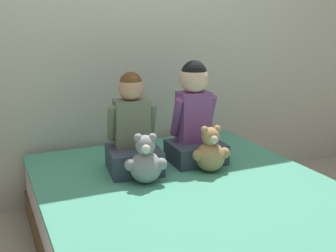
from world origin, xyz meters
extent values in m
cube|color=beige|center=(0.00, 1.05, 1.25)|extent=(8.00, 0.06, 2.50)
cube|color=brown|center=(0.00, 0.00, 0.08)|extent=(1.66, 1.95, 0.17)
cube|color=silver|center=(0.00, 0.00, 0.28)|extent=(1.63, 1.91, 0.24)
cube|color=#4CA384|center=(0.00, 0.00, 0.42)|extent=(1.64, 1.93, 0.03)
cube|color=#384251|center=(-0.21, 0.37, 0.51)|extent=(0.35, 0.36, 0.15)
cube|color=slate|center=(-0.20, 0.41, 0.73)|extent=(0.23, 0.18, 0.30)
sphere|color=tan|center=(-0.20, 0.41, 0.95)|extent=(0.16, 0.16, 0.16)
sphere|color=brown|center=(-0.20, 0.41, 0.98)|extent=(0.14, 0.14, 0.14)
cylinder|color=slate|center=(-0.32, 0.43, 0.74)|extent=(0.07, 0.14, 0.24)
cylinder|color=slate|center=(-0.08, 0.40, 0.74)|extent=(0.07, 0.14, 0.24)
cube|color=#384251|center=(0.22, 0.37, 0.50)|extent=(0.35, 0.31, 0.13)
cube|color=#7F4789|center=(0.23, 0.41, 0.73)|extent=(0.21, 0.16, 0.33)
sphere|color=beige|center=(0.23, 0.41, 0.98)|extent=(0.19, 0.19, 0.19)
sphere|color=black|center=(0.23, 0.41, 1.02)|extent=(0.17, 0.17, 0.17)
cylinder|color=#7F4789|center=(0.11, 0.42, 0.74)|extent=(0.06, 0.14, 0.27)
cylinder|color=#7F4789|center=(0.34, 0.41, 0.74)|extent=(0.06, 0.14, 0.27)
sphere|color=#939399|center=(-0.21, 0.16, 0.53)|extent=(0.19, 0.19, 0.19)
sphere|color=#939399|center=(-0.21, 0.16, 0.66)|extent=(0.12, 0.12, 0.12)
sphere|color=white|center=(-0.22, 0.12, 0.65)|extent=(0.05, 0.05, 0.05)
sphere|color=#939399|center=(-0.25, 0.18, 0.71)|extent=(0.05, 0.05, 0.05)
sphere|color=#939399|center=(-0.17, 0.15, 0.71)|extent=(0.05, 0.05, 0.05)
sphere|color=#939399|center=(-0.30, 0.17, 0.55)|extent=(0.07, 0.07, 0.07)
sphere|color=#939399|center=(-0.13, 0.12, 0.55)|extent=(0.07, 0.07, 0.07)
sphere|color=tan|center=(0.22, 0.18, 0.53)|extent=(0.18, 0.18, 0.18)
sphere|color=tan|center=(0.22, 0.18, 0.66)|extent=(0.11, 0.11, 0.11)
sphere|color=beige|center=(0.22, 0.13, 0.65)|extent=(0.05, 0.05, 0.05)
sphere|color=tan|center=(0.18, 0.18, 0.70)|extent=(0.05, 0.05, 0.05)
sphere|color=tan|center=(0.26, 0.17, 0.70)|extent=(0.05, 0.05, 0.05)
sphere|color=tan|center=(0.14, 0.17, 0.55)|extent=(0.07, 0.07, 0.07)
sphere|color=tan|center=(0.31, 0.15, 0.55)|extent=(0.07, 0.07, 0.07)
camera|label=1|loc=(-1.02, -1.98, 1.38)|focal=45.00mm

